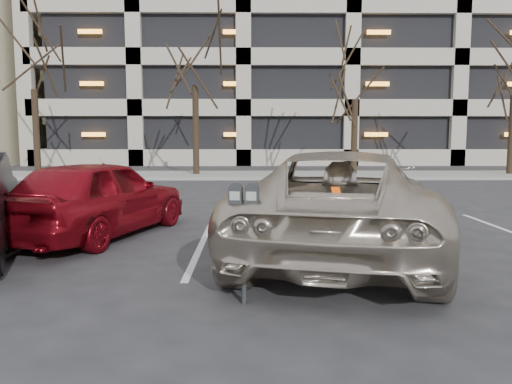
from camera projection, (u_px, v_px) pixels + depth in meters
ground at (298, 276)px, 6.28m from camera, size 140.00×140.00×0.00m
sidewalk at (264, 175)px, 22.18m from camera, size 80.00×4.00×0.12m
stall_lines at (204, 239)px, 8.55m from camera, size 16.90×5.20×0.00m
parking_garage at (411, 41)px, 39.03m from camera, size 52.00×20.00×19.00m
tree_a at (32, 35)px, 21.40m from camera, size 3.72×3.72×8.46m
tree_b at (194, 28)px, 21.45m from camera, size 3.90×3.90×8.86m
tree_c at (356, 52)px, 21.63m from camera, size 3.31×3.31×7.52m
parking_meter at (244, 214)px, 5.14m from camera, size 0.33×0.17×1.25m
suv_silver at (341, 203)px, 7.38m from camera, size 3.80×6.01×1.55m
car_red at (98, 197)px, 8.71m from camera, size 2.79×4.39×1.39m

